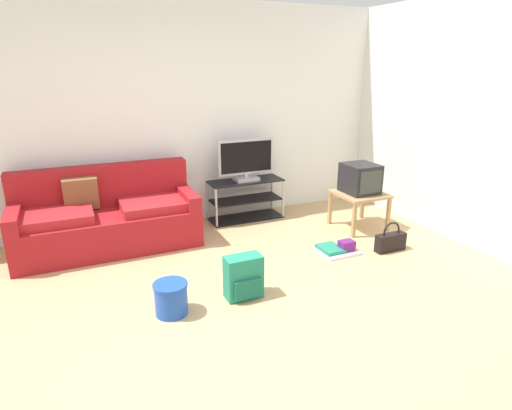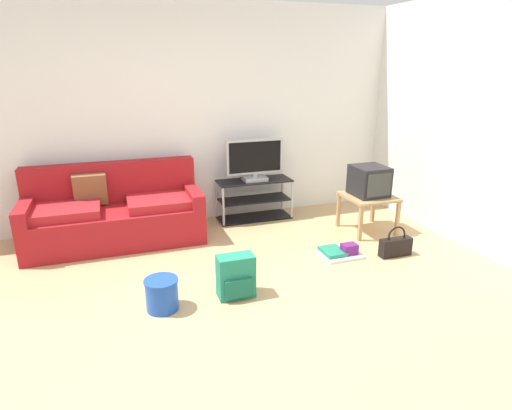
# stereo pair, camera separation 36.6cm
# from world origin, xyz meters

# --- Properties ---
(ground_plane) EXTENTS (9.00, 9.80, 0.02)m
(ground_plane) POSITION_xyz_m (0.00, 0.00, -0.01)
(ground_plane) COLOR tan
(wall_back) EXTENTS (9.00, 0.10, 2.70)m
(wall_back) POSITION_xyz_m (0.00, 2.45, 1.35)
(wall_back) COLOR white
(wall_back) RESTS_ON ground_plane
(wall_right) EXTENTS (0.10, 3.60, 2.70)m
(wall_right) POSITION_xyz_m (3.05, 0.84, 1.35)
(wall_right) COLOR white
(wall_right) RESTS_ON ground_plane
(couch) EXTENTS (1.93, 0.81, 0.88)m
(couch) POSITION_xyz_m (-0.71, 1.95, 0.33)
(couch) COLOR maroon
(couch) RESTS_ON ground_plane
(tv_stand) EXTENTS (0.97, 0.38, 0.53)m
(tv_stand) POSITION_xyz_m (1.05, 2.16, 0.26)
(tv_stand) COLOR black
(tv_stand) RESTS_ON ground_plane
(flat_tv) EXTENTS (0.75, 0.22, 0.54)m
(flat_tv) POSITION_xyz_m (1.05, 2.13, 0.79)
(flat_tv) COLOR #B2B2B7
(flat_tv) RESTS_ON tv_stand
(side_table) EXTENTS (0.57, 0.57, 0.45)m
(side_table) POSITION_xyz_m (2.21, 1.28, 0.39)
(side_table) COLOR tan
(side_table) RESTS_ON ground_plane
(crt_tv) EXTENTS (0.38, 0.41, 0.36)m
(crt_tv) POSITION_xyz_m (2.21, 1.29, 0.63)
(crt_tv) COLOR #232326
(crt_tv) RESTS_ON side_table
(backpack) EXTENTS (0.32, 0.25, 0.39)m
(backpack) POSITION_xyz_m (0.24, 0.29, 0.19)
(backpack) COLOR #238466
(backpack) RESTS_ON ground_plane
(handbag) EXTENTS (0.36, 0.11, 0.34)m
(handbag) POSITION_xyz_m (2.10, 0.54, 0.11)
(handbag) COLOR black
(handbag) RESTS_ON ground_plane
(cleaning_bucket) EXTENTS (0.28, 0.28, 0.27)m
(cleaning_bucket) POSITION_xyz_m (-0.40, 0.28, 0.15)
(cleaning_bucket) COLOR blue
(cleaning_bucket) RESTS_ON ground_plane
(floor_tray) EXTENTS (0.42, 0.33, 0.14)m
(floor_tray) POSITION_xyz_m (1.54, 0.72, 0.04)
(floor_tray) COLOR silver
(floor_tray) RESTS_ON ground_plane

